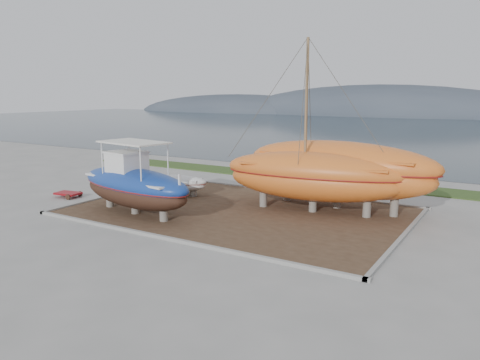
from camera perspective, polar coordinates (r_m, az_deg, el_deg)
The scene contains 11 objects.
ground at distance 23.43m, azimuth -5.34°, elevation -5.98°, with size 140.00×140.00×0.00m, color gray.
dirt_patch at distance 26.62m, azimuth -0.19°, elevation -3.83°, with size 18.00×12.00×0.06m, color #422D1E.
curb_frame at distance 26.61m, azimuth -0.19°, elevation -3.74°, with size 18.60×12.60×0.15m, color gray, non-canonical shape.
grass_strip at distance 36.68m, azimuth 9.25°, elevation 0.07°, with size 44.00×3.00×0.08m, color #284219.
sea at distance 89.24m, azimuth 22.69°, elevation 5.54°, with size 260.00×100.00×0.04m, color #16252D, non-canonical shape.
mountain_ridge at distance 143.75m, azimuth 26.14°, elevation 6.91°, with size 200.00×36.00×20.00m, color #333D49, non-canonical shape.
blue_caique at distance 26.28m, azimuth -12.79°, elevation 0.26°, with size 8.34×2.61×4.01m, color navy, non-canonical shape.
white_dinghy at distance 30.87m, azimuth -7.82°, elevation -0.63°, with size 4.25×1.59×1.28m, color white, non-canonical shape.
orange_sailboat at distance 26.01m, azimuth 9.14°, elevation 6.39°, with size 10.32×3.04×9.51m, color orange, non-canonical shape.
orange_bare_hull at distance 27.51m, azimuth 11.83°, elevation 0.52°, with size 11.56×3.47×3.79m, color orange, non-canonical shape.
red_trailer at distance 32.16m, azimuth -20.22°, elevation -1.71°, with size 2.35×1.18×0.33m, color maroon, non-canonical shape.
Camera 1 is at (13.49, -17.96, 6.69)m, focal length 35.00 mm.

